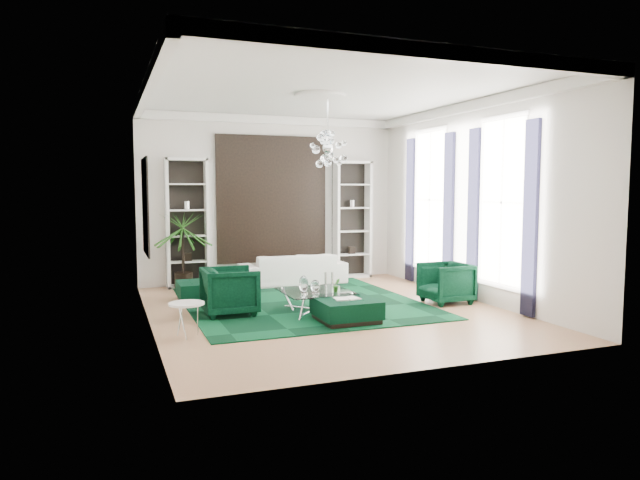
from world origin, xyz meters
name	(u,v)px	position (x,y,z in m)	size (l,w,h in m)	color
floor	(327,311)	(0.00, 0.00, -0.01)	(6.00, 7.00, 0.02)	tan
ceiling	(327,91)	(0.00, 0.00, 3.81)	(6.00, 7.00, 0.02)	white
wall_back	(271,199)	(0.00, 3.51, 1.90)	(6.00, 0.02, 3.80)	silver
wall_front	(437,210)	(0.00, -3.51, 1.90)	(6.00, 0.02, 3.80)	silver
wall_left	(146,204)	(-3.01, 0.00, 1.90)	(0.02, 7.00, 3.80)	silver
wall_right	(472,201)	(3.01, 0.00, 1.90)	(0.02, 7.00, 3.80)	silver
crown_molding	(327,97)	(0.00, 0.00, 3.70)	(6.00, 7.00, 0.18)	white
ceiling_medallion	(321,96)	(0.00, 0.30, 3.77)	(0.90, 0.90, 0.05)	white
tapestry	(272,199)	(0.00, 3.46, 1.90)	(2.50, 0.06, 2.80)	black
shelving_left	(187,223)	(-1.95, 3.31, 1.40)	(0.90, 0.38, 2.80)	white
shelving_right	(352,220)	(1.95, 3.31, 1.40)	(0.90, 0.38, 2.80)	white
painting	(146,207)	(-2.97, 0.60, 1.85)	(0.04, 1.30, 1.60)	black
window_near	(502,202)	(2.99, -0.90, 1.90)	(0.03, 1.10, 2.90)	white
curtain_near_a	(531,219)	(2.96, -1.68, 1.65)	(0.07, 0.30, 3.25)	black
curtain_near_b	(473,215)	(2.96, -0.12, 1.65)	(0.07, 0.30, 3.25)	black
window_far	(430,200)	(2.99, 1.50, 1.90)	(0.03, 1.10, 2.90)	white
curtain_far_a	(449,213)	(2.96, 0.72, 1.65)	(0.07, 0.30, 3.25)	black
curtain_far_b	(410,210)	(2.96, 2.28, 1.65)	(0.07, 0.30, 3.25)	black
rug	(298,301)	(-0.20, 0.97, 0.01)	(4.20, 5.00, 0.02)	black
sofa	(293,269)	(0.30, 2.87, 0.34)	(2.34, 0.92, 0.68)	white
armchair_left	(230,291)	(-1.67, 0.25, 0.41)	(0.87, 0.90, 0.82)	black
armchair_right	(446,283)	(2.34, -0.17, 0.38)	(0.81, 0.84, 0.76)	black
coffee_table	(316,302)	(-0.26, -0.15, 0.20)	(1.15, 1.15, 0.39)	white
ottoman_side	(201,292)	(-1.95, 1.60, 0.19)	(0.85, 0.85, 0.38)	black
ottoman_front	(346,310)	(-0.02, -0.92, 0.19)	(0.93, 0.93, 0.37)	black
book	(346,298)	(-0.02, -0.92, 0.39)	(0.41, 0.27, 0.03)	white
side_table	(187,320)	(-2.55, -0.96, 0.25)	(0.51, 0.51, 0.49)	white
palm	(183,239)	(-2.08, 3.09, 1.07)	(1.33, 1.33, 2.13)	#27661C
chandelier	(328,149)	(0.12, 0.28, 2.85)	(0.79, 0.79, 0.71)	white
table_plant	(336,285)	(0.03, -0.38, 0.51)	(0.13, 0.11, 0.24)	#27661C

